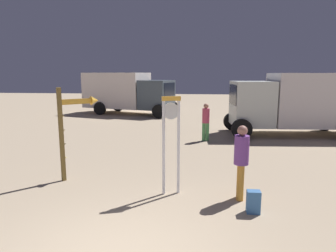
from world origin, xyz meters
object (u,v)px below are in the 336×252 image
person_near_clock (241,159)px  backpack (253,202)px  standing_clock (171,136)px  arrow_sign (74,119)px  box_truck_far (126,92)px  person_distant (206,120)px  box_truck_near (304,101)px

person_near_clock → backpack: person_near_clock is taller
standing_clock → backpack: 2.28m
arrow_sign → backpack: (4.45, -1.65, -1.40)m
standing_clock → box_truck_far: (-4.63, 14.36, 0.21)m
standing_clock → arrow_sign: arrow_sign is taller
backpack → arrow_sign: bearing=159.6°
box_truck_far → standing_clock: bearing=-72.1°
person_near_clock → box_truck_far: (-6.22, 14.52, 0.66)m
person_near_clock → backpack: 1.00m
person_near_clock → person_distant: bearing=96.4°
standing_clock → person_distant: 5.98m
standing_clock → box_truck_far: box_truck_far is taller
box_truck_near → box_truck_far: (-10.07, 6.69, 0.02)m
person_near_clock → box_truck_far: size_ratio=0.24×
standing_clock → box_truck_far: 15.09m
box_truck_far → box_truck_near: bearing=-33.6°
arrow_sign → person_near_clock: size_ratio=1.46×
person_distant → box_truck_near: 4.91m
box_truck_near → box_truck_far: 12.09m
person_near_clock → box_truck_far: bearing=113.2°
standing_clock → box_truck_far: bearing=107.9°
arrow_sign → box_truck_near: size_ratio=0.37×
person_near_clock → person_distant: 6.09m
arrow_sign → backpack: arrow_sign is taller
backpack → box_truck_far: size_ratio=0.07×
standing_clock → arrow_sign: (-2.68, 0.81, 0.23)m
box_truck_far → person_near_clock: bearing=-66.8°
backpack → box_truck_far: bearing=112.9°
person_near_clock → box_truck_near: bearing=63.8°
person_distant → arrow_sign: bearing=-125.3°
box_truck_near → box_truck_far: bearing=146.4°
standing_clock → arrow_sign: 2.81m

